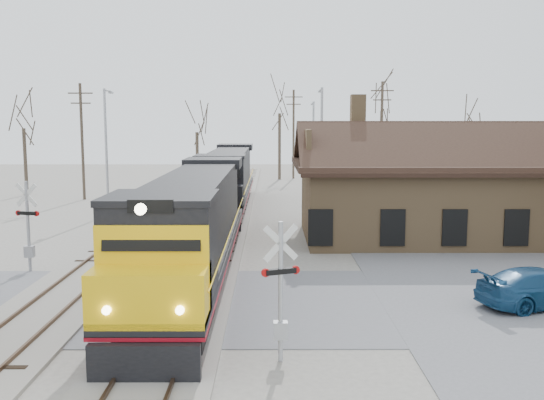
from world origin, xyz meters
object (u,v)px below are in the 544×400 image
at_px(locomotive_lead, 192,226).
at_px(depot, 433,195).
at_px(parked_car, 542,288).
at_px(locomotive_trailing, 228,178).

bearing_deg(locomotive_lead, depot, 38.23).
relative_size(depot, parked_car, 3.26).
distance_m(locomotive_trailing, parked_car, 26.48).
distance_m(locomotive_lead, locomotive_trailing, 20.24).
height_order(depot, parked_car, depot).
relative_size(locomotive_lead, parked_car, 4.28).
xyz_separation_m(depot, locomotive_trailing, (-11.99, 10.80, -0.08)).
height_order(depot, locomotive_lead, depot).
relative_size(depot, locomotive_lead, 0.76).
distance_m(depot, parked_car, 12.61).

